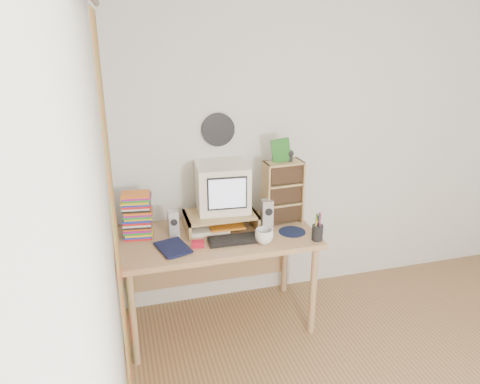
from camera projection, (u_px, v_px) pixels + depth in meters
back_wall at (331, 144)px, 3.76m from camera, size 3.50×0.00×3.50m
left_wall at (109, 293)px, 1.75m from camera, size 0.00×3.50×3.50m
curtain at (119, 256)px, 2.22m from camera, size 0.00×2.20×2.20m
wall_disc at (218, 130)px, 3.45m from camera, size 0.25×0.02×0.25m
desk at (216, 247)px, 3.45m from camera, size 1.40×0.70×0.75m
monitor_riser at (221, 216)px, 3.42m from camera, size 0.52×0.30×0.12m
crt_monitor at (223, 188)px, 3.40m from camera, size 0.39×0.39×0.34m
speaker_left at (173, 224)px, 3.29m from camera, size 0.07×0.07×0.19m
speaker_right at (267, 214)px, 3.43m from camera, size 0.09×0.09×0.22m
keyboard at (238, 239)px, 3.25m from camera, size 0.42×0.15×0.03m
dvd_stack at (138, 219)px, 3.26m from camera, size 0.21×0.16×0.27m
cd_rack at (283, 192)px, 3.48m from camera, size 0.29×0.17×0.47m
mug at (264, 236)px, 3.21m from camera, size 0.13×0.13×0.10m
diary at (160, 250)px, 3.09m from camera, size 0.26×0.22×0.05m
mousepad at (292, 232)px, 3.39m from camera, size 0.20×0.20×0.00m
pen_cup at (318, 230)px, 3.24m from camera, size 0.09×0.09×0.16m
papers at (215, 227)px, 3.42m from camera, size 0.29×0.22×0.04m
red_box at (198, 244)px, 3.16m from camera, size 0.09×0.07×0.04m
game_box at (281, 150)px, 3.37m from camera, size 0.13×0.04×0.17m
webcam at (290, 156)px, 3.40m from camera, size 0.05×0.05×0.08m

